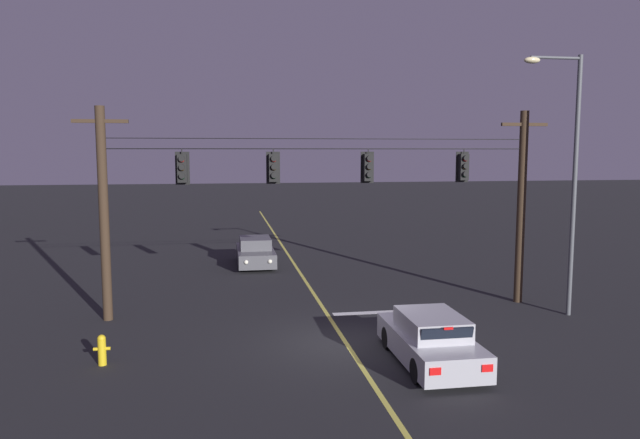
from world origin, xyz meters
TOP-DOWN VIEW (x-y plane):
  - ground_plane at (0.00, 0.00)m, footprint 180.00×180.00m
  - lane_centre_stripe at (0.00, 9.72)m, footprint 0.14×60.00m
  - stop_bar_paint at (1.90, 3.12)m, footprint 3.40×0.36m
  - signal_span_assembly at (-0.00, 3.72)m, footprint 16.80×0.32m
  - traffic_light_leftmost at (-4.90, 3.70)m, footprint 0.48×0.41m
  - traffic_light_left_inner at (-1.81, 3.70)m, footprint 0.48×0.41m
  - traffic_light_centre at (1.58, 3.70)m, footprint 0.48×0.41m
  - traffic_light_right_inner at (5.17, 3.70)m, footprint 0.48×0.41m
  - car_waiting_near_lane at (1.89, -2.09)m, footprint 1.80×4.33m
  - car_oncoming_lead at (-1.97, 12.76)m, footprint 1.80×4.42m
  - street_lamp_corner at (8.07, 1.71)m, footprint 2.11×0.30m
  - fire_hydrant at (-6.86, -0.78)m, footprint 0.44×0.22m

SIDE VIEW (x-z plane):
  - ground_plane at x=0.00m, z-range 0.00..0.00m
  - lane_centre_stripe at x=0.00m, z-range 0.00..0.01m
  - stop_bar_paint at x=1.90m, z-range 0.00..0.01m
  - fire_hydrant at x=-6.86m, z-range 0.02..0.86m
  - car_oncoming_lead at x=-1.97m, z-range -0.05..1.34m
  - car_waiting_near_lane at x=1.89m, z-range -0.05..1.34m
  - signal_span_assembly at x=0.00m, z-range 0.15..7.35m
  - traffic_light_leftmost at x=-4.90m, z-range 4.54..5.76m
  - traffic_light_left_inner at x=-1.81m, z-range 4.54..5.76m
  - traffic_light_centre at x=1.58m, z-range 4.54..5.76m
  - traffic_light_right_inner at x=5.17m, z-range 4.54..5.76m
  - street_lamp_corner at x=8.07m, z-range 0.83..9.76m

